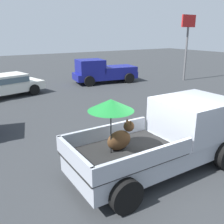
{
  "coord_description": "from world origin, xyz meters",
  "views": [
    {
      "loc": [
        -4.47,
        -4.71,
        3.78
      ],
      "look_at": [
        -0.01,
        2.35,
        1.1
      ],
      "focal_mm": 40.28,
      "sensor_mm": 36.0,
      "label": 1
    }
  ],
  "objects_px": {
    "pickup_truck_red": "(103,71)",
    "parked_sedan_near": "(7,84)",
    "motel_sign": "(187,35)",
    "pickup_truck_main": "(169,135)"
  },
  "relations": [
    {
      "from": "pickup_truck_red",
      "to": "motel_sign",
      "type": "height_order",
      "value": "motel_sign"
    },
    {
      "from": "pickup_truck_red",
      "to": "motel_sign",
      "type": "bearing_deg",
      "value": 165.65
    },
    {
      "from": "pickup_truck_main",
      "to": "parked_sedan_near",
      "type": "bearing_deg",
      "value": 101.81
    },
    {
      "from": "parked_sedan_near",
      "to": "motel_sign",
      "type": "bearing_deg",
      "value": 157.41
    },
    {
      "from": "pickup_truck_main",
      "to": "parked_sedan_near",
      "type": "relative_size",
      "value": 1.1
    },
    {
      "from": "pickup_truck_main",
      "to": "parked_sedan_near",
      "type": "height_order",
      "value": "pickup_truck_main"
    },
    {
      "from": "pickup_truck_red",
      "to": "parked_sedan_near",
      "type": "xyz_separation_m",
      "value": [
        -7.09,
        -0.61,
        -0.13
      ]
    },
    {
      "from": "motel_sign",
      "to": "parked_sedan_near",
      "type": "bearing_deg",
      "value": 171.21
    },
    {
      "from": "parked_sedan_near",
      "to": "motel_sign",
      "type": "xyz_separation_m",
      "value": [
        13.16,
        -2.04,
        2.78
      ]
    },
    {
      "from": "pickup_truck_red",
      "to": "parked_sedan_near",
      "type": "relative_size",
      "value": 1.09
    }
  ]
}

